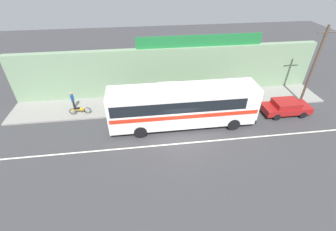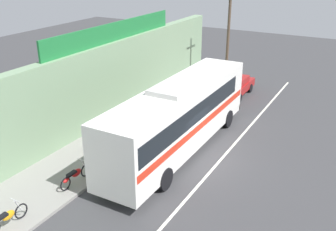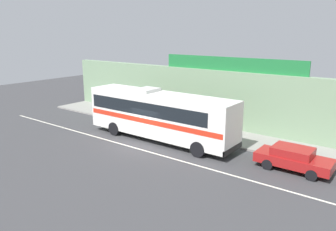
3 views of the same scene
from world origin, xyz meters
The scene contains 10 objects.
ground_plane centered at (0.00, 0.00, 0.00)m, with size 70.00×70.00×0.00m, color #3A3A3D.
sidewalk_slab centered at (0.00, 5.20, 0.07)m, with size 30.00×3.60×0.14m, color gray.
storefront_facade centered at (0.00, 7.35, 2.40)m, with size 30.00×0.70×4.80m, color gray.
storefront_billboard centered at (2.98, 7.35, 5.35)m, with size 12.17×0.12×1.10m, color #1E7538.
road_center_stripe centered at (0.00, -0.80, 0.00)m, with size 30.00×0.14×0.01m, color silver.
intercity_bus centered at (0.32, 1.56, 2.07)m, with size 12.01×2.61×3.78m.
parked_car centered at (9.98, 2.02, 0.74)m, with size 4.24×1.88×1.37m.
motorcycle_purple centered at (-4.94, 4.03, 0.57)m, with size 1.95×0.56×0.94m.
motorcycle_orange centered at (-8.53, 4.20, 0.57)m, with size 1.91×0.56×0.94m.
pedestrian_far_left centered at (-9.23, 5.20, 1.15)m, with size 0.30×0.48×1.72m.
Camera 3 is at (14.96, -16.55, 7.84)m, focal length 35.05 mm.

